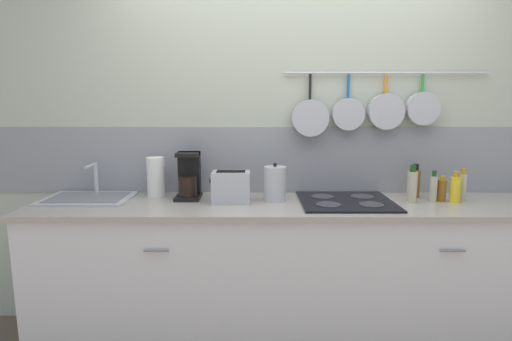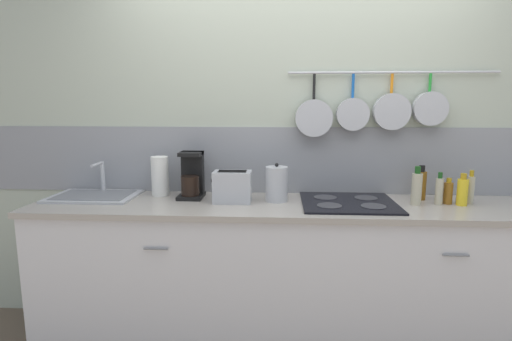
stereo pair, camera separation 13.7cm
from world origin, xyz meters
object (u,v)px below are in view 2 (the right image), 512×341
object	(u,v)px
bottle_hot_sauce	(462,191)
bottle_olive_oil	(448,192)
bottle_dish_soap	(417,188)
toaster	(232,187)
coffee_maker	(192,178)
bottle_vinegar	(470,189)
bottle_sesame_oil	(439,190)
kettle	(277,184)
bottle_cooking_wine	(421,185)
paper_towel_roll	(160,176)

from	to	relation	value
bottle_hot_sauce	bottle_olive_oil	bearing A→B (deg)	156.67
bottle_dish_soap	toaster	bearing A→B (deg)	179.77
coffee_maker	bottle_vinegar	xyz separation A→B (m)	(1.75, -0.08, -0.03)
bottle_sesame_oil	kettle	bearing A→B (deg)	178.34
kettle	bottle_sesame_oil	distance (m)	0.99
kettle	bottle_cooking_wine	xyz separation A→B (m)	(0.93, 0.10, -0.01)
paper_towel_roll	kettle	size ratio (longest dim) A/B	1.08
paper_towel_roll	bottle_sesame_oil	world-z (taller)	paper_towel_roll
bottle_dish_soap	bottle_olive_oil	distance (m)	0.21
bottle_dish_soap	bottle_hot_sauce	size ratio (longest dim) A/B	1.21
bottle_cooking_wine	bottle_hot_sauce	bearing A→B (deg)	-34.31
paper_towel_roll	kettle	xyz separation A→B (m)	(0.78, -0.12, -0.02)
kettle	bottle_vinegar	bearing A→B (deg)	0.09
bottle_olive_oil	coffee_maker	bearing A→B (deg)	176.86
paper_towel_roll	bottle_dish_soap	xyz separation A→B (m)	(1.63, -0.17, -0.03)
coffee_maker	bottle_sesame_oil	bearing A→B (deg)	-3.93
kettle	bottle_dish_soap	size ratio (longest dim) A/B	1.03
kettle	bottle_hot_sauce	bearing A→B (deg)	-2.09
bottle_cooking_wine	bottle_sesame_oil	size ratio (longest dim) A/B	1.11
bottle_hot_sauce	bottle_cooking_wine	bearing A→B (deg)	145.69
bottle_sesame_oil	bottle_olive_oil	size ratio (longest dim) A/B	1.23
paper_towel_roll	kettle	world-z (taller)	paper_towel_roll
bottle_hot_sauce	bottle_vinegar	world-z (taller)	bottle_vinegar
bottle_vinegar	coffee_maker	bearing A→B (deg)	177.51
bottle_sesame_oil	bottle_hot_sauce	distance (m)	0.13
paper_towel_roll	bottle_sesame_oil	bearing A→B (deg)	-4.75
kettle	bottle_hot_sauce	xyz separation A→B (m)	(1.12, -0.04, -0.02)
coffee_maker	bottle_dish_soap	xyz separation A→B (m)	(1.41, -0.13, -0.02)
bottle_dish_soap	bottle_vinegar	xyz separation A→B (m)	(0.34, 0.05, -0.01)
paper_towel_roll	bottle_hot_sauce	bearing A→B (deg)	-4.79
coffee_maker	bottle_hot_sauce	bearing A→B (deg)	-4.04
coffee_maker	bottle_vinegar	world-z (taller)	coffee_maker
toaster	bottle_dish_soap	world-z (taller)	bottle_dish_soap
bottle_dish_soap	paper_towel_roll	bearing A→B (deg)	174.17
bottle_hot_sauce	bottle_dish_soap	bearing A→B (deg)	-178.54
toaster	bottle_olive_oil	bearing A→B (deg)	1.43
toaster	kettle	world-z (taller)	kettle
bottle_dish_soap	bottle_cooking_wine	bearing A→B (deg)	62.34
bottle_sesame_oil	bottle_olive_oil	distance (m)	0.07
bottle_dish_soap	bottle_cooking_wine	distance (m)	0.16
toaster	bottle_olive_oil	xyz separation A→B (m)	(1.33, 0.03, -0.03)
coffee_maker	bottle_sesame_oil	xyz separation A→B (m)	(1.55, -0.11, -0.04)
bottle_olive_oil	kettle	bearing A→B (deg)	179.43
toaster	bottle_cooking_wine	distance (m)	1.21
paper_towel_roll	coffee_maker	xyz separation A→B (m)	(0.22, -0.04, -0.01)
bottle_dish_soap	coffee_maker	bearing A→B (deg)	174.89
coffee_maker	kettle	size ratio (longest dim) A/B	1.24
bottle_olive_oil	bottle_vinegar	size ratio (longest dim) A/B	0.78
paper_towel_roll	toaster	size ratio (longest dim) A/B	1.05
kettle	bottle_sesame_oil	size ratio (longest dim) A/B	1.22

